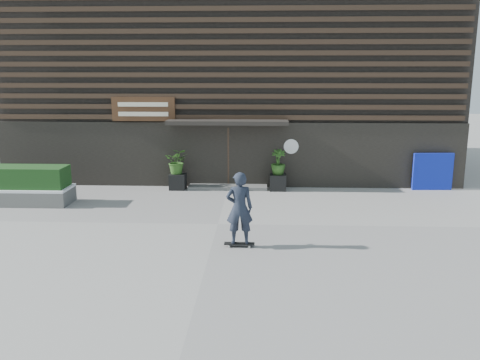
{
  "coord_description": "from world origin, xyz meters",
  "views": [
    {
      "loc": [
        1.24,
        -14.09,
        4.4
      ],
      "look_at": [
        0.61,
        1.07,
        1.1
      ],
      "focal_mm": 37.52,
      "sensor_mm": 36.0,
      "label": 1
    }
  ],
  "objects_px": {
    "blue_tarp": "(433,172)",
    "skateboarder": "(239,208)",
    "raised_bed": "(19,196)",
    "planter_pot_left": "(178,181)",
    "planter_pot_right": "(278,182)"
  },
  "relations": [
    {
      "from": "planter_pot_left",
      "to": "raised_bed",
      "type": "height_order",
      "value": "planter_pot_left"
    },
    {
      "from": "planter_pot_left",
      "to": "skateboarder",
      "type": "bearing_deg",
      "value": -67.5
    },
    {
      "from": "planter_pot_left",
      "to": "blue_tarp",
      "type": "xyz_separation_m",
      "value": [
        9.63,
        0.3,
        0.4
      ]
    },
    {
      "from": "blue_tarp",
      "to": "planter_pot_right",
      "type": "bearing_deg",
      "value": 179.66
    },
    {
      "from": "raised_bed",
      "to": "blue_tarp",
      "type": "xyz_separation_m",
      "value": [
        14.66,
        2.63,
        0.45
      ]
    },
    {
      "from": "raised_bed",
      "to": "skateboarder",
      "type": "bearing_deg",
      "value": -27.56
    },
    {
      "from": "planter_pot_left",
      "to": "planter_pot_right",
      "type": "relative_size",
      "value": 1.0
    },
    {
      "from": "planter_pot_left",
      "to": "skateboarder",
      "type": "height_order",
      "value": "skateboarder"
    },
    {
      "from": "raised_bed",
      "to": "blue_tarp",
      "type": "height_order",
      "value": "blue_tarp"
    },
    {
      "from": "planter_pot_left",
      "to": "raised_bed",
      "type": "bearing_deg",
      "value": -155.19
    },
    {
      "from": "planter_pot_right",
      "to": "skateboarder",
      "type": "relative_size",
      "value": 0.31
    },
    {
      "from": "blue_tarp",
      "to": "skateboarder",
      "type": "xyz_separation_m",
      "value": [
        -7.01,
        -6.62,
        0.32
      ]
    },
    {
      "from": "raised_bed",
      "to": "skateboarder",
      "type": "distance_m",
      "value": 8.66
    },
    {
      "from": "blue_tarp",
      "to": "skateboarder",
      "type": "relative_size",
      "value": 0.76
    },
    {
      "from": "planter_pot_right",
      "to": "raised_bed",
      "type": "bearing_deg",
      "value": -165.24
    }
  ]
}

